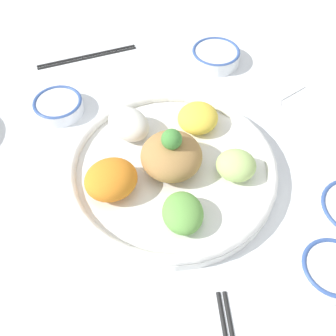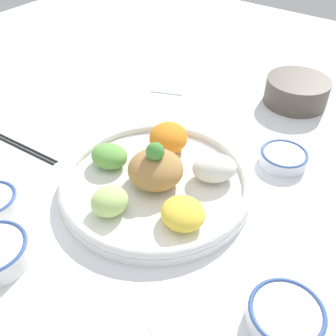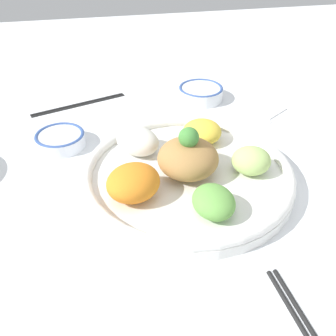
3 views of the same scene
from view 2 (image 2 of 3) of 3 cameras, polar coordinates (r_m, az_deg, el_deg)
The scene contains 7 objects.
ground_plane at distance 0.84m, azimuth -1.31°, elevation -2.65°, with size 2.40×2.40×0.00m, color white.
salad_platter at distance 0.81m, azimuth -1.43°, elevation -1.61°, with size 0.40×0.40×0.12m.
sauce_bowl_red at distance 0.92m, azimuth 16.42°, elevation 1.53°, with size 0.11×0.11×0.03m.
sauce_bowl_dark at distance 0.65m, azimuth 16.70°, elevation -19.81°, with size 0.12×0.12×0.04m.
side_serving_bowl at distance 1.15m, azimuth 18.20°, elevation 10.74°, with size 0.17×0.17×0.07m.
chopsticks_pair_near at distance 1.00m, azimuth -20.46°, elevation 2.99°, with size 0.03×0.22×0.01m.
serving_spoon_main at distance 1.17m, azimuth -2.13°, elevation 11.20°, with size 0.08×0.13×0.01m.
Camera 2 is at (-0.48, -0.38, 0.57)m, focal length 42.00 mm.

